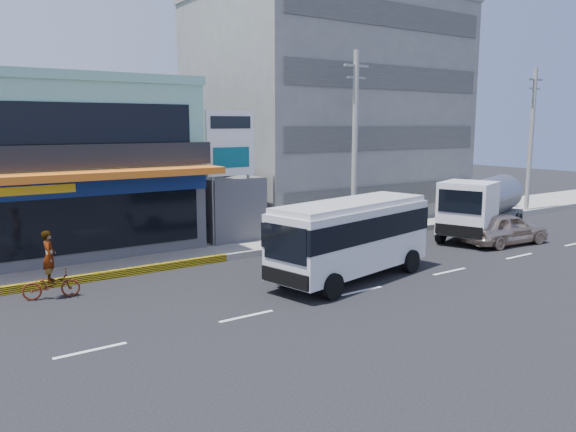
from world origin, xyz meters
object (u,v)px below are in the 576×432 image
object	(u,v)px
utility_pole_far	(531,140)
minibus	(351,233)
concrete_building	(326,112)
utility_pole_near	(355,145)
billboard	(230,151)
sedan	(505,228)
tanker_truck	(482,205)
shop_building	(48,170)
motorcycle_rider	(51,276)
satellite_dish	(223,175)

from	to	relation	value
utility_pole_far	minibus	size ratio (longest dim) A/B	1.26
concrete_building	utility_pole_near	size ratio (longest dim) A/B	1.60
billboard	sedan	xyz separation A→B (m)	(12.23, -7.15, -4.08)
sedan	billboard	bearing A→B (deg)	65.29
tanker_truck	utility_pole_near	bearing A→B (deg)	152.66
shop_building	sedan	world-z (taller)	shop_building
minibus	motorcycle_rider	bearing A→B (deg)	158.64
shop_building	utility_pole_far	world-z (taller)	utility_pole_far
billboard	motorcycle_rider	distance (m)	10.80
shop_building	satellite_dish	world-z (taller)	shop_building
utility_pole_near	motorcycle_rider	xyz separation A→B (m)	(-15.83, -1.77, -4.33)
shop_building	utility_pole_far	bearing A→B (deg)	-12.31
shop_building	minibus	xyz separation A→B (m)	(8.74, -12.45, -2.09)
tanker_truck	motorcycle_rider	xyz separation A→B (m)	(-22.32, 1.59, -0.94)
shop_building	satellite_dish	bearing A→B (deg)	-20.21
satellite_dish	utility_pole_near	world-z (taller)	utility_pole_near
utility_pole_far	minibus	distance (m)	22.30
satellite_dish	utility_pole_far	distance (m)	22.35
utility_pole_near	sedan	distance (m)	8.94
tanker_truck	utility_pole_far	bearing A→B (deg)	19.45
utility_pole_far	billboard	bearing A→B (deg)	175.43
concrete_building	satellite_dish	bearing A→B (deg)	-158.20
satellite_dish	billboard	bearing A→B (deg)	-105.52
satellite_dish	minibus	size ratio (longest dim) A/B	0.19
utility_pole_far	motorcycle_rider	bearing A→B (deg)	-176.82
concrete_building	utility_pole_far	xyz separation A→B (m)	(12.00, -7.60, -1.85)
utility_pole_near	utility_pole_far	size ratio (longest dim) A/B	1.00
shop_building	concrete_building	distance (m)	18.28
shop_building	sedan	bearing A→B (deg)	-31.09
minibus	motorcycle_rider	distance (m)	11.40
utility_pole_near	tanker_truck	distance (m)	8.06
satellite_dish	billboard	distance (m)	2.31
concrete_building	minibus	distance (m)	17.14
concrete_building	motorcycle_rider	size ratio (longest dim) A/B	6.42
billboard	sedan	distance (m)	14.74
sedan	motorcycle_rider	bearing A→B (deg)	86.16
tanker_truck	shop_building	bearing A→B (deg)	154.21
sedan	tanker_truck	xyz separation A→B (m)	(0.76, 1.99, 0.92)
utility_pole_far	concrete_building	bearing A→B (deg)	147.65
minibus	tanker_truck	world-z (taller)	tanker_truck
sedan	tanker_truck	distance (m)	2.32
utility_pole_far	tanker_truck	world-z (taller)	utility_pole_far
utility_pole_far	sedan	distance (m)	12.35
shop_building	satellite_dish	distance (m)	8.54
minibus	sedan	bearing A→B (deg)	2.86
satellite_dish	motorcycle_rider	bearing A→B (deg)	-151.37
satellite_dish	minibus	world-z (taller)	satellite_dish
shop_building	concrete_building	bearing A→B (deg)	3.35
satellite_dish	sedan	xyz separation A→B (m)	(11.73, -8.95, -2.73)
utility_pole_near	utility_pole_far	world-z (taller)	same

